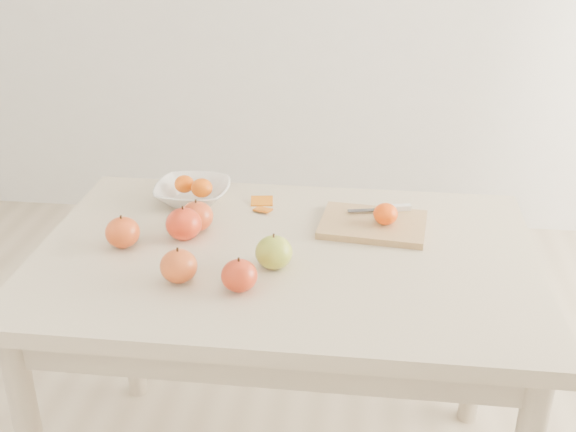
# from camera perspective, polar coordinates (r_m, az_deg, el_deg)

# --- Properties ---
(table) EXTENTS (1.20, 0.80, 0.75)m
(table) POSITION_cam_1_polar(r_m,az_deg,el_deg) (1.78, -0.19, -5.60)
(table) COLOR beige
(table) RESTS_ON ground
(cutting_board) EXTENTS (0.28, 0.22, 0.02)m
(cutting_board) POSITION_cam_1_polar(r_m,az_deg,el_deg) (1.85, 6.73, -0.67)
(cutting_board) COLOR tan
(cutting_board) RESTS_ON table
(board_tangerine) EXTENTS (0.06, 0.06, 0.05)m
(board_tangerine) POSITION_cam_1_polar(r_m,az_deg,el_deg) (1.83, 7.72, 0.17)
(board_tangerine) COLOR #DD4B07
(board_tangerine) RESTS_ON cutting_board
(fruit_bowl) EXTENTS (0.20, 0.20, 0.05)m
(fruit_bowl) POSITION_cam_1_polar(r_m,az_deg,el_deg) (2.00, -7.54, 1.83)
(fruit_bowl) COLOR white
(fruit_bowl) RESTS_ON table
(bowl_tangerine_near) EXTENTS (0.05, 0.05, 0.05)m
(bowl_tangerine_near) POSITION_cam_1_polar(r_m,az_deg,el_deg) (2.01, -8.20, 2.53)
(bowl_tangerine_near) COLOR #DB5107
(bowl_tangerine_near) RESTS_ON fruit_bowl
(bowl_tangerine_far) EXTENTS (0.06, 0.06, 0.05)m
(bowl_tangerine_far) POSITION_cam_1_polar(r_m,az_deg,el_deg) (1.97, -6.83, 2.22)
(bowl_tangerine_far) COLOR #D75B07
(bowl_tangerine_far) RESTS_ON fruit_bowl
(orange_peel_a) EXTENTS (0.07, 0.05, 0.01)m
(orange_peel_a) POSITION_cam_1_polar(r_m,az_deg,el_deg) (1.98, -2.08, 1.08)
(orange_peel_a) COLOR #D0680E
(orange_peel_a) RESTS_ON table
(orange_peel_b) EXTENTS (0.05, 0.05, 0.01)m
(orange_peel_b) POSITION_cam_1_polar(r_m,az_deg,el_deg) (1.93, -2.00, 0.44)
(orange_peel_b) COLOR #CE620E
(orange_peel_b) RESTS_ON table
(paring_knife) EXTENTS (0.17, 0.06, 0.01)m
(paring_knife) POSITION_cam_1_polar(r_m,az_deg,el_deg) (1.91, 8.18, 0.62)
(paring_knife) COLOR white
(paring_knife) RESTS_ON cutting_board
(apple_green) EXTENTS (0.09, 0.09, 0.08)m
(apple_green) POSITION_cam_1_polar(r_m,az_deg,el_deg) (1.65, -1.12, -2.88)
(apple_green) COLOR olive
(apple_green) RESTS_ON table
(apple_red_c) EXTENTS (0.08, 0.08, 0.08)m
(apple_red_c) POSITION_cam_1_polar(r_m,az_deg,el_deg) (1.61, -8.63, -3.93)
(apple_red_c) COLOR #A1281D
(apple_red_c) RESTS_ON table
(apple_red_e) EXTENTS (0.08, 0.08, 0.07)m
(apple_red_e) POSITION_cam_1_polar(r_m,az_deg,el_deg) (1.56, -3.87, -4.72)
(apple_red_e) COLOR #8C0405
(apple_red_e) RESTS_ON table
(apple_red_a) EXTENTS (0.08, 0.08, 0.08)m
(apple_red_a) POSITION_cam_1_polar(r_m,az_deg,el_deg) (1.83, -7.23, -0.02)
(apple_red_a) COLOR #A40F13
(apple_red_a) RESTS_ON table
(apple_red_b) EXTENTS (0.09, 0.09, 0.08)m
(apple_red_b) POSITION_cam_1_polar(r_m,az_deg,el_deg) (1.79, -8.24, -0.63)
(apple_red_b) COLOR #A30916
(apple_red_b) RESTS_ON table
(apple_red_d) EXTENTS (0.08, 0.08, 0.08)m
(apple_red_d) POSITION_cam_1_polar(r_m,az_deg,el_deg) (1.78, -12.94, -1.27)
(apple_red_d) COLOR maroon
(apple_red_d) RESTS_ON table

